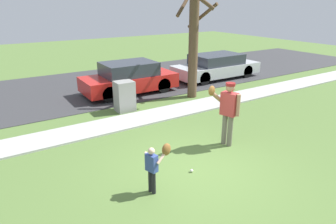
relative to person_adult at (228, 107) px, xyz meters
The scene contains 10 objects.
ground_plane 3.38m from the person_adult, 116.48° to the left, with size 48.00×48.00×0.00m, color #567538.
sidewalk_strip 3.46m from the person_adult, 115.71° to the left, with size 36.00×1.20×0.06m, color #B2B2AD.
road_surface 8.16m from the person_adult, 100.15° to the left, with size 36.00×6.80×0.02m, color #38383A.
person_adult is the anchor object (origin of this frame).
person_child 2.87m from the person_adult, 162.65° to the right, with size 0.53×0.35×1.07m.
baseball 2.05m from the person_adult, 158.55° to the right, with size 0.07×0.07×0.07m, color white.
utility_cabinet 4.23m from the person_adult, 105.97° to the left, with size 0.65×0.55×1.10m, color gray.
street_tree_near 4.81m from the person_adult, 64.72° to the left, with size 1.85×1.88×4.94m.
parked_hatchback_red 6.03m from the person_adult, 90.21° to the left, with size 4.00×1.75×1.33m.
parked_sedan_silver 7.84m from the person_adult, 50.91° to the left, with size 4.60×1.80×1.23m.
Camera 1 is at (-3.91, -4.79, 3.71)m, focal length 31.91 mm.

